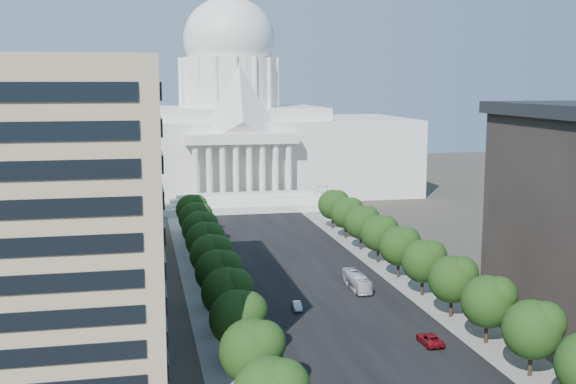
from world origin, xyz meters
TOP-DOWN VIEW (x-y plane):
  - road_asphalt at (0.00, 90.00)m, footprint 30.00×260.00m
  - sidewalk_left at (-19.00, 90.00)m, footprint 8.00×260.00m
  - sidewalk_right at (19.00, 90.00)m, footprint 8.00×260.00m
  - capitol at (0.00, 184.89)m, footprint 120.00×56.00m
  - office_block_left at (-48.00, 42.00)m, footprint 40.00×52.00m
  - office_block_left_far at (-48.00, 100.00)m, footprint 38.00×52.00m
  - tree_l_b at (-17.66, 23.81)m, footprint 7.79×7.60m
  - tree_l_c at (-17.66, 35.81)m, footprint 7.79×7.60m
  - tree_l_d at (-17.66, 47.81)m, footprint 7.79×7.60m
  - tree_l_e at (-17.66, 59.81)m, footprint 7.79×7.60m
  - tree_l_f at (-17.66, 71.81)m, footprint 7.79×7.60m
  - tree_l_g at (-17.66, 83.81)m, footprint 7.79×7.60m
  - tree_l_h at (-17.66, 95.81)m, footprint 7.79×7.60m
  - tree_l_i at (-17.66, 107.81)m, footprint 7.79×7.60m
  - tree_l_j at (-17.66, 119.81)m, footprint 7.79×7.60m
  - tree_r_b at (18.34, 23.81)m, footprint 7.79×7.60m
  - tree_r_c at (18.34, 35.81)m, footprint 7.79×7.60m
  - tree_r_d at (18.34, 47.81)m, footprint 7.79×7.60m
  - tree_r_e at (18.34, 59.81)m, footprint 7.79×7.60m
  - tree_r_f at (18.34, 71.81)m, footprint 7.79×7.60m
  - tree_r_g at (18.34, 83.81)m, footprint 7.79×7.60m
  - tree_r_h at (18.34, 95.81)m, footprint 7.79×7.60m
  - tree_r_i at (18.34, 107.81)m, footprint 7.79×7.60m
  - tree_r_j at (18.34, 119.81)m, footprint 7.79×7.60m
  - streetlight_b at (19.90, 35.00)m, footprint 2.61×0.44m
  - streetlight_c at (19.90, 60.00)m, footprint 2.61×0.44m
  - streetlight_d at (19.90, 85.00)m, footprint 2.61×0.44m
  - streetlight_e at (19.90, 110.00)m, footprint 2.61×0.44m
  - streetlight_f at (19.90, 135.00)m, footprint 2.61×0.44m
  - car_dark_a at (-13.50, 35.61)m, footprint 1.80×4.45m
  - car_silver at (-5.38, 56.40)m, footprint 1.64×4.06m
  - car_red at (9.84, 37.05)m, footprint 2.66×5.63m
  - car_dark_b at (-13.50, 59.63)m, footprint 2.30×4.83m
  - city_bus at (7.81, 65.94)m, footprint 2.49×10.65m

SIDE VIEW (x-z plane):
  - road_asphalt at x=0.00m, z-range -0.01..0.01m
  - sidewalk_left at x=-19.00m, z-range -0.01..0.01m
  - sidewalk_right at x=19.00m, z-range -0.01..0.01m
  - car_silver at x=-5.38m, z-range 0.00..1.31m
  - car_dark_b at x=-13.50m, z-range 0.00..1.36m
  - car_dark_a at x=-13.50m, z-range 0.00..1.52m
  - car_red at x=9.84m, z-range 0.00..1.55m
  - city_bus at x=7.81m, z-range 0.00..2.97m
  - streetlight_b at x=19.90m, z-range 1.32..10.32m
  - streetlight_c at x=19.90m, z-range 1.32..10.32m
  - streetlight_d at x=19.90m, z-range 1.32..10.32m
  - streetlight_e at x=19.90m, z-range 1.32..10.32m
  - streetlight_f at x=19.90m, z-range 1.32..10.32m
  - tree_l_b at x=-17.66m, z-range 1.47..11.44m
  - tree_l_c at x=-17.66m, z-range 1.47..11.44m
  - tree_l_d at x=-17.66m, z-range 1.47..11.44m
  - tree_l_e at x=-17.66m, z-range 1.47..11.44m
  - tree_l_f at x=-17.66m, z-range 1.47..11.44m
  - tree_l_g at x=-17.66m, z-range 1.47..11.44m
  - tree_l_h at x=-17.66m, z-range 1.47..11.44m
  - tree_l_i at x=-17.66m, z-range 1.47..11.44m
  - tree_l_j at x=-17.66m, z-range 1.47..11.44m
  - tree_r_b at x=18.34m, z-range 1.47..11.44m
  - tree_r_c at x=18.34m, z-range 1.47..11.44m
  - tree_r_d at x=18.34m, z-range 1.47..11.44m
  - tree_r_e at x=18.34m, z-range 1.47..11.44m
  - tree_r_f at x=18.34m, z-range 1.47..11.44m
  - tree_r_g at x=18.34m, z-range 1.47..11.44m
  - tree_r_h at x=18.34m, z-range 1.47..11.44m
  - tree_r_i at x=18.34m, z-range 1.47..11.44m
  - tree_r_j at x=18.34m, z-range 1.47..11.44m
  - office_block_left_far at x=-48.00m, z-range 0.00..30.00m
  - office_block_left at x=-48.00m, z-range 0.00..40.00m
  - capitol at x=0.00m, z-range -16.49..56.51m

